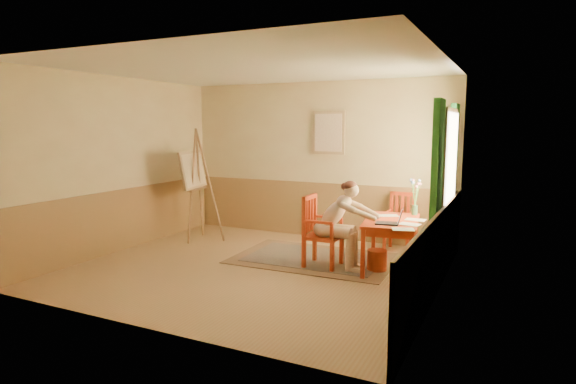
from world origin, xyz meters
The scene contains 14 objects.
room centered at (0.00, 0.00, 1.40)m, with size 5.04×4.54×2.84m.
wainscot centered at (0.00, 0.80, 0.50)m, with size 5.00×4.50×1.00m.
window centered at (2.42, 1.10, 1.35)m, with size 0.12×2.01×2.20m.
wall_portrait centered at (0.25, 2.20, 1.90)m, with size 0.60×0.05×0.76m.
rug centered at (0.57, 0.82, 0.01)m, with size 2.44×1.66×0.02m.
table centered at (1.75, 0.79, 0.63)m, with size 0.89×1.29×0.72m.
chair_left centered at (0.78, 0.50, 0.52)m, with size 0.48×0.46×1.04m.
chair_back centered at (1.62, 1.91, 0.47)m, with size 0.42×0.44×0.94m.
figure centered at (1.08, 0.49, 0.70)m, with size 0.94×0.41×1.27m.
laptop centered at (1.82, 0.48, 0.76)m, with size 0.39×0.27×0.22m.
papers centered at (1.94, 0.69, 0.72)m, with size 0.72×1.13×0.00m.
vase centered at (1.96, 1.32, 0.97)m, with size 0.19×0.28×0.54m.
wastebasket centered at (1.59, 0.65, 0.15)m, with size 0.28×0.28×0.30m, color #BB431F.
easel centered at (-1.83, 1.07, 1.17)m, with size 0.74×0.89×1.98m.
Camera 1 is at (3.29, -5.74, 2.03)m, focal length 29.75 mm.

